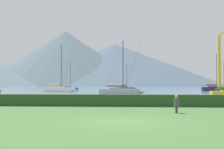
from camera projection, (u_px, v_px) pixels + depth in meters
The scene contains 14 objects.
ground_plane at pixel (124, 122), 14.89m from camera, with size 1000.00×1000.00×0.00m, color #477038.
harbor_water at pixel (132, 88), 151.45m from camera, with size 320.00×246.00×0.00m, color slate.
hedge_line at pixel (128, 100), 25.87m from camera, with size 80.00×1.20×1.06m, color #284C23.
sailboat_slip_0 at pixel (125, 88), 100.05m from camera, with size 7.81×2.76×9.29m.
sailboat_slip_1 at pixel (59, 89), 76.23m from camera, with size 9.26×4.04×12.80m.
sailboat_slip_2 at pixel (120, 91), 53.00m from camera, with size 8.62×3.29×10.16m.
sailboat_slip_3 at pixel (223, 89), 99.48m from camera, with size 6.79×2.08×9.76m.
sailboat_slip_5 at pixel (215, 89), 89.84m from camera, with size 9.17×3.27×11.93m.
sailboat_slip_8 at pixel (69, 88), 105.87m from camera, with size 7.09×2.80×10.83m.
person_seated_viewer at pixel (176, 103), 19.59m from camera, with size 0.36×0.56×1.25m.
dock_crane at pixel (220, 66), 83.42m from camera, with size 7.18×2.00×21.16m.
distant_hill_west_ridge at pixel (65, 59), 378.98m from camera, with size 225.65×225.65×73.40m, color slate.
distant_hill_central_peak at pixel (93, 69), 428.20m from camera, with size 229.19×229.19×49.95m, color #4C6070.
distant_hill_far_shoulder at pixel (115, 65), 410.01m from camera, with size 302.82×302.82×60.26m, color #4C6070.
Camera 1 is at (0.44, -14.98, 1.94)m, focal length 45.89 mm.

